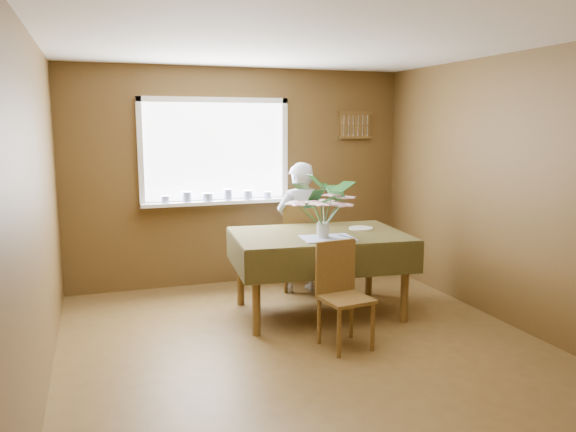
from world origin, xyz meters
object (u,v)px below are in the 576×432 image
object	(u,v)px
dining_table	(319,243)
seated_woman	(299,228)
chair_far	(302,243)
flower_bouquet	(323,203)
chair_near	(341,289)

from	to	relation	value
dining_table	seated_woman	xyz separation A→B (m)	(0.07, 0.76, 0.02)
chair_far	flower_bouquet	bearing A→B (deg)	98.52
dining_table	chair_far	size ratio (longest dim) A/B	1.74
chair_far	flower_bouquet	size ratio (longest dim) A/B	1.71
chair_near	chair_far	bearing A→B (deg)	74.26
chair_far	chair_near	bearing A→B (deg)	99.31
dining_table	chair_near	world-z (taller)	chair_near
chair_near	seated_woman	xyz separation A→B (m)	(0.20, 1.57, 0.24)
seated_woman	dining_table	bearing A→B (deg)	77.08
flower_bouquet	chair_far	bearing A→B (deg)	80.61
seated_woman	chair_near	bearing A→B (deg)	75.15
dining_table	chair_near	size ratio (longest dim) A/B	1.99
chair_far	seated_woman	bearing A→B (deg)	29.03
chair_far	flower_bouquet	world-z (taller)	flower_bouquet
seated_woman	flower_bouquet	distance (m)	1.08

